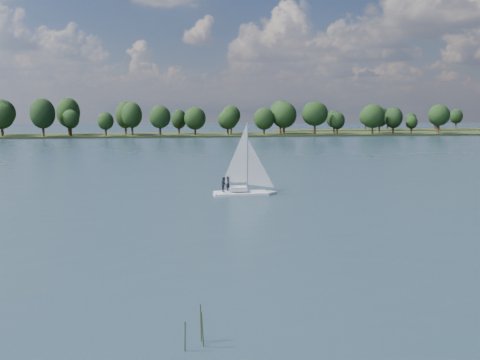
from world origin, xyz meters
TOP-DOWN VIEW (x-y plane):
  - ground at (0.00, 100.00)m, footprint 700.00×700.00m
  - far_shore at (0.00, 212.00)m, footprint 660.00×40.00m
  - far_shore_back at (160.00, 260.00)m, footprint 220.00×30.00m
  - sailboat at (-5.83, 38.24)m, footprint 7.49×2.33m
  - treeline at (-5.86, 207.47)m, footprint 563.00×73.79m

SIDE VIEW (x-z plane):
  - ground at x=0.00m, z-range 0.00..0.00m
  - far_shore at x=0.00m, z-range -0.75..0.75m
  - far_shore_back at x=160.00m, z-range -0.70..0.70m
  - sailboat at x=-5.83m, z-range -2.16..7.61m
  - treeline at x=-5.86m, z-range -1.05..17.58m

